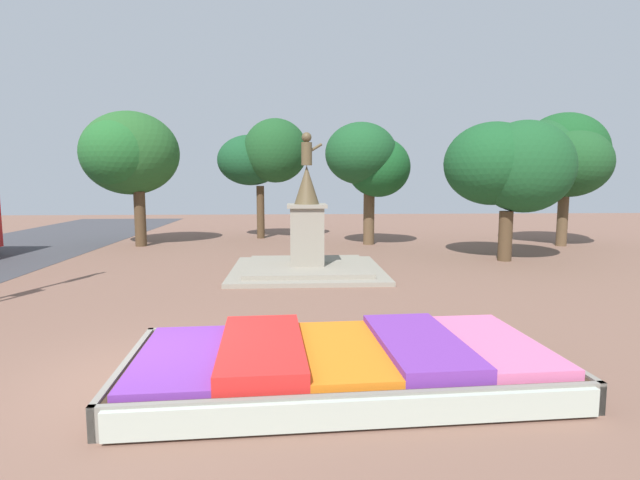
# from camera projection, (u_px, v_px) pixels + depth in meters

# --- Properties ---
(ground_plane) EXTENTS (79.58, 79.58, 0.00)m
(ground_plane) POSITION_uv_depth(u_px,v_px,m) (142.00, 380.00, 8.21)
(ground_plane) COLOR brown
(flower_planter) EXTENTS (7.09, 3.84, 0.70)m
(flower_planter) POSITION_uv_depth(u_px,v_px,m) (344.00, 363.00, 8.15)
(flower_planter) COLOR #38281C
(flower_planter) RESTS_ON ground_plane
(statue_monument) EXTENTS (5.31, 5.31, 4.91)m
(statue_monument) POSITION_uv_depth(u_px,v_px,m) (307.00, 249.00, 17.71)
(statue_monument) COLOR gray
(statue_monument) RESTS_ON ground_plane
(park_tree_far_left) EXTENTS (4.22, 3.73, 6.06)m
(park_tree_far_left) POSITION_uv_depth(u_px,v_px,m) (369.00, 160.00, 24.47)
(park_tree_far_left) COLOR brown
(park_tree_far_left) RESTS_ON ground_plane
(park_tree_behind_statue) EXTENTS (4.99, 4.48, 5.64)m
(park_tree_behind_statue) POSITION_uv_depth(u_px,v_px,m) (508.00, 166.00, 20.24)
(park_tree_behind_statue) COLOR #4C3823
(park_tree_behind_statue) RESTS_ON ground_plane
(park_tree_far_right) EXTENTS (5.08, 4.98, 6.61)m
(park_tree_far_right) POSITION_uv_depth(u_px,v_px,m) (560.00, 157.00, 24.78)
(park_tree_far_right) COLOR brown
(park_tree_far_right) RESTS_ON ground_plane
(park_tree_street_side) EXTENTS (5.02, 3.97, 6.59)m
(park_tree_street_side) POSITION_uv_depth(u_px,v_px,m) (264.00, 156.00, 27.49)
(park_tree_street_side) COLOR #4C3823
(park_tree_street_side) RESTS_ON ground_plane
(park_tree_mid_canopy) EXTENTS (4.81, 4.77, 6.63)m
(park_tree_mid_canopy) POSITION_uv_depth(u_px,v_px,m) (128.00, 154.00, 24.70)
(park_tree_mid_canopy) COLOR #4C3823
(park_tree_mid_canopy) RESTS_ON ground_plane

